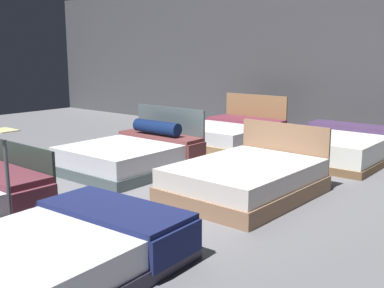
# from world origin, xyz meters

# --- Properties ---
(ground_plane) EXTENTS (18.00, 18.00, 0.02)m
(ground_plane) POSITION_xyz_m (0.00, 0.00, -0.01)
(ground_plane) COLOR slate
(showroom_back_wall) EXTENTS (18.00, 0.06, 3.50)m
(showroom_back_wall) POSITION_xyz_m (0.00, 4.94, 1.75)
(showroom_back_wall) COLOR #47474C
(showroom_back_wall) RESTS_ON ground_plane
(bed_1) EXTENTS (1.63, 2.17, 0.44)m
(bed_1) POSITION_xyz_m (1.10, -2.59, 0.20)
(bed_1) COLOR #2B2838
(bed_1) RESTS_ON ground_plane
(bed_2) EXTENTS (1.66, 1.99, 0.94)m
(bed_2) POSITION_xyz_m (-1.11, 0.36, 0.24)
(bed_2) COLOR #4A585B
(bed_2) RESTS_ON ground_plane
(bed_3) EXTENTS (1.55, 2.07, 0.87)m
(bed_3) POSITION_xyz_m (1.09, 0.31, 0.23)
(bed_3) COLOR #8E6A4E
(bed_3) RESTS_ON ground_plane
(bed_4) EXTENTS (1.68, 2.05, 0.96)m
(bed_4) POSITION_xyz_m (-1.10, 3.11, 0.23)
(bed_4) COLOR #99724A
(bed_4) RESTS_ON ground_plane
(bed_5) EXTENTS (1.75, 2.07, 0.55)m
(bed_5) POSITION_xyz_m (1.20, 3.10, 0.24)
(bed_5) COLOR brown
(bed_5) RESTS_ON ground_plane
(price_sign) EXTENTS (0.28, 0.24, 1.14)m
(price_sign) POSITION_xyz_m (0.00, -2.42, 0.44)
(price_sign) COLOR #3F3F44
(price_sign) RESTS_ON ground_plane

